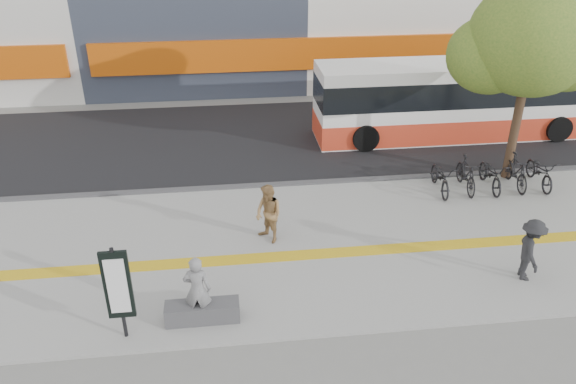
{
  "coord_description": "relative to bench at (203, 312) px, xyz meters",
  "views": [
    {
      "loc": [
        -1.91,
        -10.86,
        8.29
      ],
      "look_at": [
        -0.34,
        2.0,
        1.41
      ],
      "focal_mm": 35.01,
      "sensor_mm": 36.0,
      "label": 1
    }
  ],
  "objects": [
    {
      "name": "bus",
      "position": [
        9.42,
        9.7,
        1.08
      ],
      "size": [
        10.56,
        2.5,
        2.81
      ],
      "color": "white",
      "rests_on": "street"
    },
    {
      "name": "street_tree",
      "position": [
        9.78,
        6.02,
        4.21
      ],
      "size": [
        4.4,
        3.8,
        6.31
      ],
      "color": "#372219",
      "rests_on": "sidewalk"
    },
    {
      "name": "bench",
      "position": [
        0.0,
        0.0,
        0.0
      ],
      "size": [
        1.6,
        0.45,
        0.45
      ],
      "primitive_type": "cube",
      "color": "#3B3B3D",
      "rests_on": "sidewalk"
    },
    {
      "name": "curb",
      "position": [
        2.6,
        6.2,
        -0.23
      ],
      "size": [
        40.0,
        0.25,
        0.14
      ],
      "primitive_type": "cube",
      "color": "#3B3B3D",
      "rests_on": "ground"
    },
    {
      "name": "tactile_strip",
      "position": [
        2.6,
        2.2,
        -0.22
      ],
      "size": [
        40.0,
        0.45,
        0.01
      ],
      "primitive_type": "cube",
      "color": "gold",
      "rests_on": "sidewalk"
    },
    {
      "name": "signboard",
      "position": [
        -1.6,
        -0.31,
        1.06
      ],
      "size": [
        0.55,
        0.1,
        2.2
      ],
      "color": "black",
      "rests_on": "sidewalk"
    },
    {
      "name": "bicycle_row",
      "position": [
        8.9,
        5.2,
        0.27
      ],
      "size": [
        4.03,
        1.85,
        1.05
      ],
      "color": "black",
      "rests_on": "sidewalk"
    },
    {
      "name": "street",
      "position": [
        2.6,
        10.2,
        -0.28
      ],
      "size": [
        40.0,
        8.0,
        0.06
      ],
      "primitive_type": "cube",
      "color": "black",
      "rests_on": "ground"
    },
    {
      "name": "sidewalk",
      "position": [
        2.6,
        2.7,
        -0.27
      ],
      "size": [
        40.0,
        7.0,
        0.08
      ],
      "primitive_type": "cube",
      "color": "gray",
      "rests_on": "ground"
    },
    {
      "name": "seated_woman",
      "position": [
        -0.07,
        0.03,
        0.58
      ],
      "size": [
        0.64,
        0.47,
        1.62
      ],
      "primitive_type": "imported",
      "rotation": [
        0.0,
        0.0,
        2.99
      ],
      "color": "black",
      "rests_on": "sidewalk"
    },
    {
      "name": "pedestrian_dark",
      "position": [
        7.71,
        0.62,
        0.57
      ],
      "size": [
        0.81,
        1.13,
        1.59
      ],
      "primitive_type": "imported",
      "rotation": [
        0.0,
        0.0,
        1.34
      ],
      "color": "black",
      "rests_on": "sidewalk"
    },
    {
      "name": "pedestrian_tan",
      "position": [
        1.72,
        3.01,
        0.59
      ],
      "size": [
        0.95,
        1.0,
        1.62
      ],
      "primitive_type": "imported",
      "rotation": [
        0.0,
        0.0,
        -0.96
      ],
      "color": "olive",
      "rests_on": "sidewalk"
    },
    {
      "name": "ground",
      "position": [
        2.6,
        1.2,
        -0.3
      ],
      "size": [
        120.0,
        120.0,
        0.0
      ],
      "primitive_type": "plane",
      "color": "slate",
      "rests_on": "ground"
    }
  ]
}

